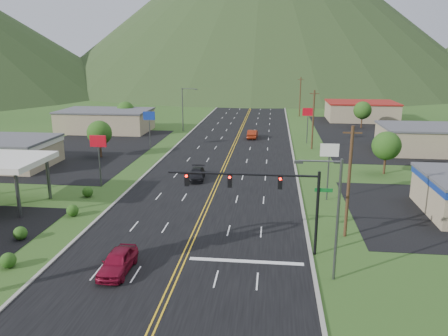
# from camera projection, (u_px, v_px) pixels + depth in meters

# --- Properties ---
(traffic_signal) EXTENTS (13.10, 0.43, 7.00)m
(traffic_signal) POSITION_uv_depth(u_px,v_px,m) (267.00, 190.00, 34.74)
(traffic_signal) COLOR black
(traffic_signal) RESTS_ON ground
(streetlight_east) EXTENTS (3.28, 0.25, 9.00)m
(streetlight_east) POSITION_uv_depth(u_px,v_px,m) (334.00, 212.00, 30.43)
(streetlight_east) COLOR #59595E
(streetlight_east) RESTS_ON ground
(streetlight_west) EXTENTS (3.28, 0.25, 9.00)m
(streetlight_west) POSITION_uv_depth(u_px,v_px,m) (184.00, 106.00, 90.56)
(streetlight_west) COLOR #59595E
(streetlight_west) RESTS_ON ground
(building_west_mid) EXTENTS (14.40, 10.40, 4.10)m
(building_west_mid) POSITION_uv_depth(u_px,v_px,m) (1.00, 151.00, 62.78)
(building_west_mid) COLOR tan
(building_west_mid) RESTS_ON ground
(building_west_far) EXTENTS (18.40, 11.40, 4.50)m
(building_west_far) POSITION_uv_depth(u_px,v_px,m) (106.00, 121.00, 91.16)
(building_west_far) COLOR tan
(building_west_far) RESTS_ON ground
(building_east_mid) EXTENTS (14.40, 11.40, 4.30)m
(building_east_mid) POSITION_uv_depth(u_px,v_px,m) (426.00, 139.00, 72.16)
(building_east_mid) COLOR tan
(building_east_mid) RESTS_ON ground
(building_east_far) EXTENTS (16.40, 12.40, 4.50)m
(building_east_far) POSITION_uv_depth(u_px,v_px,m) (361.00, 111.00, 106.20)
(building_east_far) COLOR tan
(building_east_far) RESTS_ON ground
(pole_sign_west_a) EXTENTS (2.00, 0.18, 6.40)m
(pole_sign_west_a) POSITION_uv_depth(u_px,v_px,m) (98.00, 146.00, 52.42)
(pole_sign_west_a) COLOR #59595E
(pole_sign_west_a) RESTS_ON ground
(pole_sign_west_b) EXTENTS (2.00, 0.18, 6.40)m
(pole_sign_west_b) POSITION_uv_depth(u_px,v_px,m) (149.00, 120.00, 73.55)
(pole_sign_west_b) COLOR #59595E
(pole_sign_west_b) RESTS_ON ground
(pole_sign_east_a) EXTENTS (2.00, 0.18, 6.40)m
(pole_sign_east_a) POSITION_uv_depth(u_px,v_px,m) (329.00, 156.00, 47.55)
(pole_sign_east_a) COLOR #59595E
(pole_sign_east_a) RESTS_ON ground
(pole_sign_east_b) EXTENTS (2.00, 0.18, 6.40)m
(pole_sign_east_b) POSITION_uv_depth(u_px,v_px,m) (308.00, 116.00, 78.30)
(pole_sign_east_b) COLOR #59595E
(pole_sign_east_b) RESTS_ON ground
(tree_west_a) EXTENTS (3.84, 3.84, 5.82)m
(tree_west_a) POSITION_uv_depth(u_px,v_px,m) (99.00, 133.00, 67.78)
(tree_west_a) COLOR #382314
(tree_west_a) RESTS_ON ground
(tree_west_b) EXTENTS (3.84, 3.84, 5.82)m
(tree_west_b) POSITION_uv_depth(u_px,v_px,m) (126.00, 110.00, 94.26)
(tree_west_b) COLOR #382314
(tree_west_b) RESTS_ON ground
(tree_east_a) EXTENTS (3.84, 3.84, 5.82)m
(tree_east_a) POSITION_uv_depth(u_px,v_px,m) (386.00, 146.00, 58.40)
(tree_east_a) COLOR #382314
(tree_east_a) RESTS_ON ground
(tree_east_b) EXTENTS (3.84, 3.84, 5.82)m
(tree_east_b) POSITION_uv_depth(u_px,v_px,m) (362.00, 110.00, 94.47)
(tree_east_b) COLOR #382314
(tree_east_b) RESTS_ON ground
(utility_pole_a) EXTENTS (1.60, 0.28, 10.00)m
(utility_pole_a) POSITION_uv_depth(u_px,v_px,m) (349.00, 181.00, 37.87)
(utility_pole_a) COLOR #382314
(utility_pole_a) RESTS_ON ground
(utility_pole_b) EXTENTS (1.60, 0.28, 10.00)m
(utility_pole_b) POSITION_uv_depth(u_px,v_px,m) (313.00, 119.00, 73.42)
(utility_pole_b) COLOR #382314
(utility_pole_b) RESTS_ON ground
(utility_pole_c) EXTENTS (1.60, 0.28, 10.00)m
(utility_pole_c) POSITION_uv_depth(u_px,v_px,m) (300.00, 96.00, 111.85)
(utility_pole_c) COLOR #382314
(utility_pole_c) RESTS_ON ground
(utility_pole_d) EXTENTS (1.60, 0.28, 10.00)m
(utility_pole_d) POSITION_uv_depth(u_px,v_px,m) (294.00, 85.00, 150.28)
(utility_pole_d) COLOR #382314
(utility_pole_d) RESTS_ON ground
(mountain_n) EXTENTS (220.00, 220.00, 85.00)m
(mountain_n) POSITION_uv_depth(u_px,v_px,m) (263.00, 0.00, 223.87)
(mountain_n) COLOR #253A1A
(mountain_n) RESTS_ON ground
(car_red_near) EXTENTS (2.00, 4.90, 1.67)m
(car_red_near) POSITION_uv_depth(u_px,v_px,m) (118.00, 262.00, 32.53)
(car_red_near) COLOR maroon
(car_red_near) RESTS_ON ground
(car_dark_mid) EXTENTS (2.32, 4.97, 1.40)m
(car_dark_mid) POSITION_uv_depth(u_px,v_px,m) (197.00, 174.00, 56.43)
(car_dark_mid) COLOR black
(car_dark_mid) RESTS_ON ground
(car_red_far) EXTENTS (1.97, 5.03, 1.63)m
(car_red_far) POSITION_uv_depth(u_px,v_px,m) (253.00, 134.00, 83.76)
(car_red_far) COLOR maroon
(car_red_far) RESTS_ON ground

